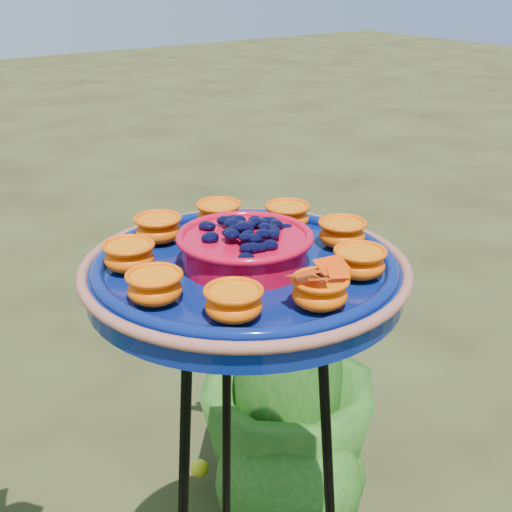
{
  "coord_description": "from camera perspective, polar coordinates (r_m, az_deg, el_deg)",
  "views": [
    {
      "loc": [
        -0.52,
        -0.7,
        1.41
      ],
      "look_at": [
        0.05,
        0.07,
        1.0
      ],
      "focal_mm": 50.0,
      "sensor_mm": 36.0,
      "label": 1
    }
  ],
  "objects": [
    {
      "name": "tripod_stand",
      "position": [
        1.29,
        -0.77,
        -17.78
      ],
      "size": [
        0.43,
        0.43,
        0.93
      ],
      "rotation": [
        0.0,
        0.0,
        -0.35
      ],
      "color": "black",
      "rests_on": "ground"
    },
    {
      "name": "feeder_dish",
      "position": [
        1.06,
        -0.88,
        -0.85
      ],
      "size": [
        0.61,
        0.61,
        0.11
      ],
      "rotation": [
        0.0,
        0.0,
        -0.35
      ],
      "color": "navy",
      "rests_on": "tripod_stand"
    },
    {
      "name": "shrub_back_right",
      "position": [
        1.89,
        2.63,
        -7.97
      ],
      "size": [
        0.67,
        0.67,
        0.87
      ],
      "primitive_type": "imported",
      "rotation": [
        0.0,
        0.0,
        2.14
      ],
      "color": "#1A5316",
      "rests_on": "ground"
    }
  ]
}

